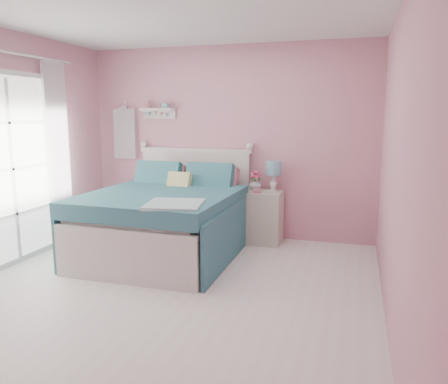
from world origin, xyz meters
The scene contains 12 objects.
floor centered at (0.00, 0.00, 0.00)m, with size 4.50×4.50×0.00m, color white.
room_shell centered at (0.00, 0.00, 1.58)m, with size 4.50×4.50×4.50m.
bed centered at (-0.46, 1.20, 0.41)m, with size 1.70×2.12×1.22m.
nightstand centered at (0.56, 2.00, 0.35)m, with size 0.48×0.47×0.69m.
table_lamp centered at (0.68, 2.08, 0.96)m, with size 0.20×0.20×0.39m.
vase centered at (0.44, 2.06, 0.77)m, with size 0.16×0.16×0.17m, color silver.
teacup centered at (0.50, 1.86, 0.72)m, with size 0.09×0.09×0.07m, color #D08B9E.
roses centered at (0.43, 2.05, 0.89)m, with size 0.14×0.11×0.12m.
wall_shelf centered at (-1.02, 2.19, 1.73)m, with size 0.50×0.15×0.25m.
hanging_dress centered at (-1.55, 2.18, 1.40)m, with size 0.34×0.03×0.72m, color white.
french_door centered at (-1.97, 0.40, 1.07)m, with size 0.04×1.32×2.16m.
curtain_far centered at (-1.92, 1.14, 1.18)m, with size 0.04×0.40×2.32m, color white.
Camera 1 is at (1.70, -3.53, 1.68)m, focal length 35.00 mm.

